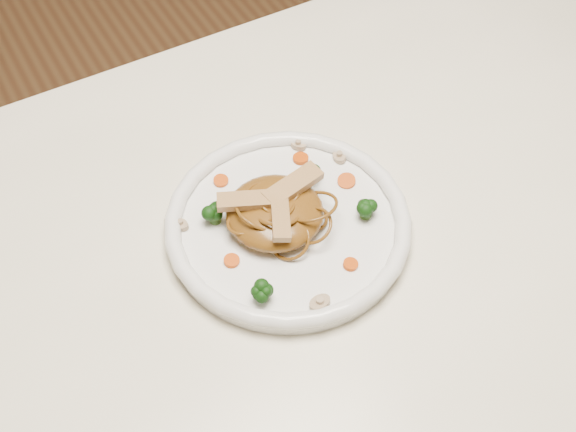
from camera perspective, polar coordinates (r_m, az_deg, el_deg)
table at (r=0.96m, az=2.11°, el=-4.91°), size 1.20×0.80×0.75m
plate at (r=0.88m, az=-0.00°, el=-0.90°), size 0.36×0.36×0.02m
noodle_mound at (r=0.86m, az=-1.02°, el=0.28°), size 0.15×0.15×0.04m
chicken_a at (r=0.86m, az=0.38°, el=2.35°), size 0.08×0.04×0.01m
chicken_b at (r=0.85m, az=-3.18°, el=1.19°), size 0.07×0.05×0.01m
chicken_c at (r=0.83m, az=-0.58°, el=-0.13°), size 0.04×0.06×0.01m
broccoli_0 at (r=0.91m, az=1.83°, el=3.47°), size 0.03×0.03×0.03m
broccoli_1 at (r=0.87m, az=-5.64°, el=0.31°), size 0.04×0.04×0.03m
broccoli_2 at (r=0.80m, az=-2.00°, el=-5.65°), size 0.04×0.04×0.03m
broccoli_3 at (r=0.87m, az=6.03°, el=0.70°), size 0.03×0.03×0.03m
carrot_0 at (r=0.94m, az=0.97°, el=4.42°), size 0.02×0.02×0.00m
carrot_1 at (r=0.84m, az=-4.33°, el=-3.43°), size 0.02×0.02×0.00m
carrot_2 at (r=0.91m, az=4.49°, el=2.67°), size 0.03×0.03×0.00m
carrot_3 at (r=0.92m, az=-5.15°, el=2.69°), size 0.02×0.02×0.00m
carrot_4 at (r=0.84m, az=4.80°, el=-3.70°), size 0.02×0.02×0.00m
mushroom_0 at (r=0.81m, az=2.44°, el=-6.66°), size 0.03×0.03×0.01m
mushroom_1 at (r=0.94m, az=3.94°, el=4.53°), size 0.03×0.03×0.01m
mushroom_2 at (r=0.88m, az=-8.20°, el=-0.67°), size 0.03×0.03×0.01m
mushroom_3 at (r=0.95m, az=0.78°, el=5.43°), size 0.03×0.03×0.01m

